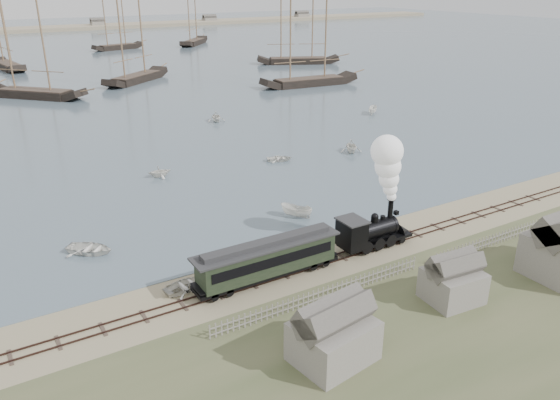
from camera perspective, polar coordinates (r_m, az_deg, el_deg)
ground at (r=51.09m, az=5.95°, el=-4.74°), size 600.00×600.00×0.00m
harbor_water at (r=209.20m, az=-24.01°, el=14.04°), size 600.00×336.00×0.06m
rail_track at (r=49.68m, az=7.34°, el=-5.58°), size 120.00×1.80×0.16m
picket_fence_west at (r=42.82m, az=4.54°, el=-10.44°), size 19.00×0.10×1.20m
picket_fence_east at (r=54.59m, az=21.40°, el=-4.42°), size 15.00×0.10×1.20m
shed_left at (r=37.19m, az=5.52°, el=-16.20°), size 5.00×4.00×4.10m
shed_mid at (r=44.77m, az=17.41°, el=-9.92°), size 4.00×3.50×3.60m
far_spit at (r=288.33m, az=-26.47°, el=15.41°), size 500.00×20.00×1.80m
locomotive at (r=49.96m, az=10.90°, el=0.13°), size 8.04×3.00×10.02m
passenger_coach at (r=44.47m, az=-1.32°, el=-6.09°), size 12.76×2.46×3.10m
beached_dinghy at (r=44.53m, az=-9.79°, el=-8.75°), size 3.21×4.09×0.77m
rowboat_0 at (r=52.05m, az=-19.27°, el=-4.81°), size 5.13×5.19×0.88m
rowboat_1 at (r=69.33m, az=-12.48°, el=2.94°), size 2.63×2.98×1.47m
rowboat_2 at (r=56.31m, az=1.69°, el=-1.16°), size 3.54×3.12×1.33m
rowboat_3 at (r=73.93m, az=-0.07°, el=4.37°), size 3.50×4.08×0.71m
rowboat_4 at (r=78.19m, az=7.46°, el=5.61°), size 4.43×4.20×1.83m
rowboat_5 at (r=101.80m, az=9.64°, el=9.23°), size 3.37×3.56×1.38m
rowboat_7 at (r=95.42m, az=-6.70°, el=8.67°), size 4.02×3.67×1.81m
schooner_2 at (r=124.03m, az=-24.89°, el=14.22°), size 19.01×19.87×20.00m
schooner_3 at (r=136.10m, az=-15.14°, el=15.99°), size 19.87×17.30×20.00m
schooner_4 at (r=127.21m, az=3.16°, el=16.30°), size 23.75×7.34×20.00m
schooner_5 at (r=161.50m, az=1.94°, el=17.57°), size 23.40×14.90×20.00m
schooner_7 at (r=168.30m, az=-27.11°, el=15.46°), size 7.80×21.34×20.00m
schooner_8 at (r=202.72m, az=-16.86°, el=17.63°), size 18.47×8.25×20.00m
schooner_9 at (r=212.43m, az=-9.12°, el=18.43°), size 17.56×19.47×20.00m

